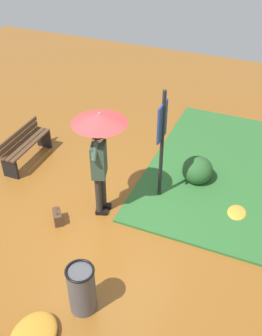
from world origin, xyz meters
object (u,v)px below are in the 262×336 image
Objects in this scene: info_sign_post at (162,134)px; park_bench at (25,145)px; handbag at (57,217)px; person_with_umbrella at (99,139)px; trash_bin at (82,289)px.

info_sign_post reaches higher than park_bench.
handbag is at bearing -130.77° from park_bench.
trash_bin is (-2.08, -0.70, -1.13)m from person_with_umbrella.
person_with_umbrella is at bearing -108.33° from park_bench.
park_bench is at bearing 49.23° from handbag.
trash_bin is at bearing -161.37° from person_with_umbrella.
handbag is (-0.68, 0.59, -1.42)m from person_with_umbrella.
park_bench is (1.43, 1.66, 0.28)m from handbag.
person_with_umbrella is 5.53× the size of handbag.
park_bench is 4.09m from trash_bin.
trash_bin reaches higher than park_bench.
info_sign_post is 3.00m from trash_bin.
trash_bin is (-1.40, -1.29, 0.29)m from handbag.
info_sign_post is 3.29m from park_bench.
info_sign_post is 6.22× the size of handbag.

